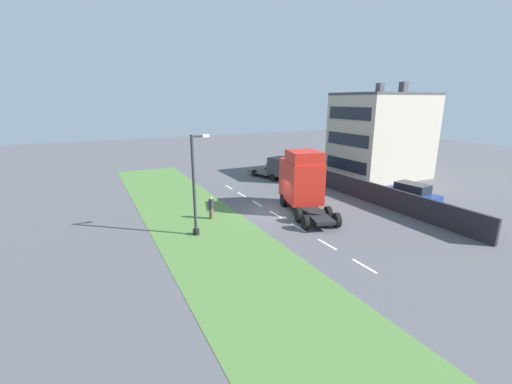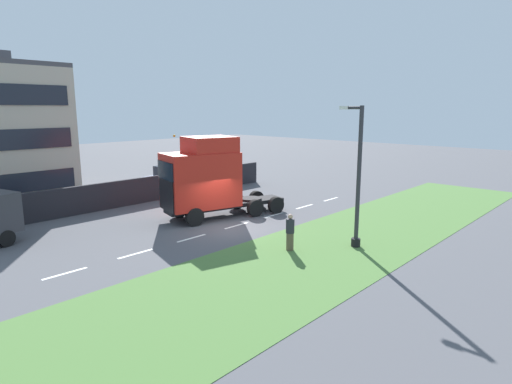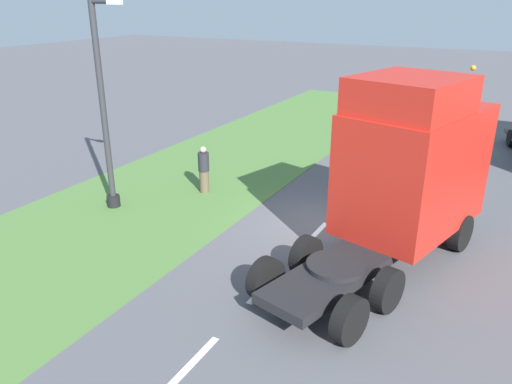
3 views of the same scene
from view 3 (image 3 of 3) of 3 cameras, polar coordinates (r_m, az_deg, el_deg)
ground_plane at (r=15.62m, az=7.75°, el=-3.80°), size 120.00×120.00×0.00m
grass_verge at (r=18.36m, az=-9.99°, el=0.03°), size 7.00×44.00×0.01m
lane_markings at (r=15.03m, az=6.79°, el=-4.81°), size 0.16×21.00×0.00m
lorry_cab at (r=13.62m, az=17.05°, el=2.63°), size 4.33×7.86×4.99m
lamp_post at (r=16.59m, az=-16.78°, el=7.70°), size 1.34×0.43×6.58m
pedestrian at (r=17.86m, az=-5.98°, el=2.49°), size 0.39×0.39×1.72m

